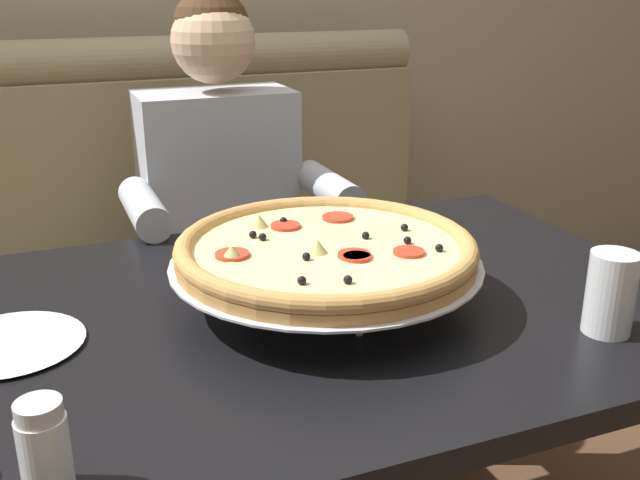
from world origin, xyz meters
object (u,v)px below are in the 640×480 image
at_px(shaker_pepper_flakes, 45,454).
at_px(plate_near_left, 9,340).
at_px(dining_table, 304,347).
at_px(diner_main, 230,217).
at_px(pizza, 325,251).
at_px(booth_bench, 196,292).
at_px(drinking_glass, 610,298).

distance_m(shaker_pepper_flakes, plate_near_left, 0.38).
distance_m(dining_table, plate_near_left, 0.49).
xyz_separation_m(diner_main, pizza, (-0.01, -0.66, 0.14)).
height_order(shaker_pepper_flakes, plate_near_left, shaker_pepper_flakes).
height_order(booth_bench, plate_near_left, booth_bench).
bearing_deg(drinking_glass, plate_near_left, 161.04).
relative_size(booth_bench, dining_table, 1.17).
height_order(diner_main, plate_near_left, diner_main).
height_order(diner_main, pizza, diner_main).
distance_m(booth_bench, drinking_glass, 1.34).
bearing_deg(dining_table, diner_main, 85.94).
bearing_deg(diner_main, plate_near_left, -129.62).
xyz_separation_m(pizza, plate_near_left, (-0.52, 0.03, -0.08)).
bearing_deg(dining_table, drinking_glass, -33.90).
bearing_deg(shaker_pepper_flakes, dining_table, 39.02).
distance_m(dining_table, shaker_pepper_flakes, 0.58).
height_order(pizza, shaker_pepper_flakes, pizza).
relative_size(pizza, drinking_glass, 4.01).
bearing_deg(diner_main, drinking_glass, -68.59).
bearing_deg(booth_bench, plate_near_left, -117.95).
bearing_deg(shaker_pepper_flakes, drinking_glass, 4.99).
relative_size(booth_bench, shaker_pepper_flakes, 14.24).
relative_size(booth_bench, diner_main, 1.27).
xyz_separation_m(dining_table, pizza, (0.04, 0.00, 0.18)).
distance_m(diner_main, drinking_glass, 1.01).
relative_size(diner_main, pizza, 2.36).
bearing_deg(diner_main, dining_table, -94.06).
bearing_deg(drinking_glass, diner_main, 111.41).
xyz_separation_m(pizza, drinking_glass, (0.37, -0.28, -0.03)).
bearing_deg(drinking_glass, shaker_pepper_flakes, -175.01).
bearing_deg(shaker_pepper_flakes, booth_bench, 71.19).
height_order(pizza, drinking_glass, drinking_glass).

